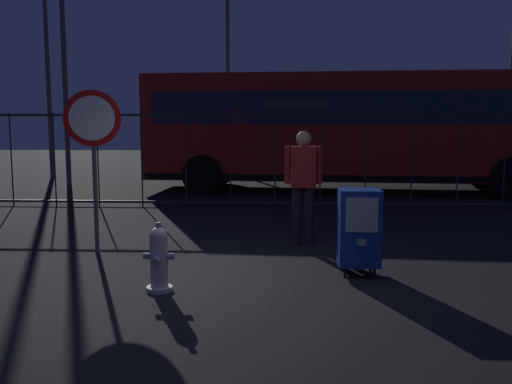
% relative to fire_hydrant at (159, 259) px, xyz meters
% --- Properties ---
extents(ground_plane, '(60.00, 60.00, 0.00)m').
position_rel_fire_hydrant_xyz_m(ground_plane, '(0.67, 0.21, -0.35)').
color(ground_plane, black).
extents(fire_hydrant, '(0.33, 0.31, 0.75)m').
position_rel_fire_hydrant_xyz_m(fire_hydrant, '(0.00, 0.00, 0.00)').
color(fire_hydrant, silver).
rests_on(fire_hydrant, ground_plane).
extents(newspaper_box_primary, '(0.48, 0.42, 1.02)m').
position_rel_fire_hydrant_xyz_m(newspaper_box_primary, '(2.21, 0.76, 0.22)').
color(newspaper_box_primary, black).
rests_on(newspaper_box_primary, ground_plane).
extents(stop_sign, '(0.71, 0.31, 2.23)m').
position_rel_fire_hydrant_xyz_m(stop_sign, '(-1.26, 1.73, 1.25)').
color(stop_sign, '#4C4F54').
rests_on(stop_sign, ground_plane).
extents(pedestrian, '(0.55, 0.22, 1.67)m').
position_rel_fire_hydrant_xyz_m(pedestrian, '(1.61, 2.38, 0.60)').
color(pedestrian, black).
rests_on(pedestrian, ground_plane).
extents(fence_barrier, '(18.03, 0.04, 2.00)m').
position_rel_fire_hydrant_xyz_m(fence_barrier, '(0.67, 6.00, 0.67)').
color(fence_barrier, '#2D2D33').
rests_on(fence_barrier, ground_plane).
extents(bus_near, '(10.65, 3.36, 3.00)m').
position_rel_fire_hydrant_xyz_m(bus_near, '(3.05, 9.00, 1.36)').
color(bus_near, red).
rests_on(bus_near, ground_plane).
extents(street_light_near_right, '(0.32, 0.32, 7.37)m').
position_rel_fire_hydrant_xyz_m(street_light_near_right, '(-4.87, 9.99, 3.90)').
color(street_light_near_right, '#4C4F54').
rests_on(street_light_near_right, ground_plane).
extents(street_light_far_left, '(0.32, 0.32, 7.27)m').
position_rel_fire_hydrant_xyz_m(street_light_far_left, '(-6.27, 12.17, 3.85)').
color(street_light_far_left, '#4C4F54').
rests_on(street_light_far_left, ground_plane).
extents(street_light_far_right, '(0.32, 0.32, 6.92)m').
position_rel_fire_hydrant_xyz_m(street_light_far_right, '(-0.67, 14.27, 3.67)').
color(street_light_far_right, '#4C4F54').
rests_on(street_light_far_right, ground_plane).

